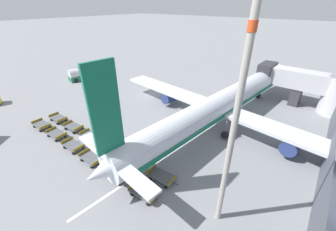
{
  "coord_description": "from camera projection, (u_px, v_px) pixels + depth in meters",
  "views": [
    {
      "loc": [
        27.37,
        -28.83,
        16.83
      ],
      "look_at": [
        11.46,
        -8.85,
        2.72
      ],
      "focal_mm": 22.0,
      "sensor_mm": 36.0,
      "label": 1
    }
  ],
  "objects": [
    {
      "name": "baggage_dolly_row_mid_a_col_f",
      "position": [
        162.0,
        176.0,
        21.99
      ],
      "size": [
        3.63,
        1.92,
        0.92
      ],
      "color": "#515459",
      "rests_on": "ground_plane"
    },
    {
      "name": "baggage_dolly_row_mid_a_col_c",
      "position": [
        90.0,
        136.0,
        28.63
      ],
      "size": [
        3.6,
        1.8,
        0.92
      ],
      "color": "#515459",
      "rests_on": "ground_plane"
    },
    {
      "name": "baggage_dolly_row_mid_a_col_b",
      "position": [
        73.0,
        127.0,
        30.74
      ],
      "size": [
        3.63,
        1.92,
        0.92
      ],
      "color": "#515459",
      "rests_on": "ground_plane"
    },
    {
      "name": "baggage_dolly_row_near_col_c",
      "position": [
        73.0,
        146.0,
        26.72
      ],
      "size": [
        3.6,
        1.83,
        0.92
      ],
      "color": "#515459",
      "rests_on": "ground_plane"
    },
    {
      "name": "baggage_dolly_row_near_col_e",
      "position": [
        117.0,
        174.0,
        22.32
      ],
      "size": [
        3.62,
        1.88,
        0.92
      ],
      "color": "#515459",
      "rests_on": "ground_plane"
    },
    {
      "name": "baggage_dolly_row_near_col_d",
      "position": [
        91.0,
        158.0,
        24.58
      ],
      "size": [
        3.59,
        1.8,
        0.92
      ],
      "color": "#515459",
      "rests_on": "ground_plane"
    },
    {
      "name": "fuel_tanker_primary",
      "position": [
        83.0,
        74.0,
        50.69
      ],
      "size": [
        4.52,
        8.16,
        3.09
      ],
      "color": "#2D8C5B",
      "rests_on": "ground_plane"
    },
    {
      "name": "baggage_dolly_row_near_col_b",
      "position": [
        56.0,
        134.0,
        29.07
      ],
      "size": [
        3.61,
        1.85,
        0.92
      ],
      "color": "#515459",
      "rests_on": "ground_plane"
    },
    {
      "name": "apron_light_mast",
      "position": [
        241.0,
        87.0,
        12.41
      ],
      "size": [
        2.0,
        0.7,
        20.19
      ],
      "color": "#ADA89E",
      "rests_on": "ground_plane"
    },
    {
      "name": "baggage_dolly_row_mid_a_col_d",
      "position": [
        109.0,
        148.0,
        26.34
      ],
      "size": [
        3.63,
        1.9,
        0.92
      ],
      "color": "#515459",
      "rests_on": "ground_plane"
    },
    {
      "name": "stand_guidance_stripe",
      "position": [
        178.0,
        148.0,
        27.02
      ],
      "size": [
        3.35,
        28.96,
        0.01
      ],
      "color": "white",
      "rests_on": "ground_plane"
    },
    {
      "name": "baggage_dolly_row_near_col_a",
      "position": [
        41.0,
        125.0,
        31.21
      ],
      "size": [
        3.59,
        1.8,
        0.92
      ],
      "color": "#515459",
      "rests_on": "ground_plane"
    },
    {
      "name": "jet_bridge",
      "position": [
        311.0,
        87.0,
        35.88
      ],
      "size": [
        15.58,
        5.08,
        6.65
      ],
      "color": "silver",
      "rests_on": "ground_plane"
    },
    {
      "name": "baggage_dolly_row_mid_a_col_e",
      "position": [
        135.0,
        161.0,
        24.17
      ],
      "size": [
        3.63,
        1.9,
        0.92
      ],
      "color": "#515459",
      "rests_on": "ground_plane"
    },
    {
      "name": "baggage_dolly_row_near_col_f",
      "position": [
        144.0,
        192.0,
        20.21
      ],
      "size": [
        3.63,
        1.91,
        0.92
      ],
      "color": "#515459",
      "rests_on": "ground_plane"
    },
    {
      "name": "ground_plane",
      "position": [
        151.0,
        94.0,
        42.8
      ],
      "size": [
        500.0,
        500.0,
        0.0
      ],
      "primitive_type": "plane",
      "color": "gray"
    },
    {
      "name": "airplane",
      "position": [
        224.0,
        103.0,
        31.15
      ],
      "size": [
        40.65,
        44.87,
        13.26
      ],
      "color": "silver",
      "rests_on": "ground_plane"
    },
    {
      "name": "baggage_dolly_row_mid_a_col_a",
      "position": [
        58.0,
        118.0,
        33.0
      ],
      "size": [
        3.58,
        1.78,
        0.92
      ],
      "color": "#515459",
      "rests_on": "ground_plane"
    }
  ]
}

